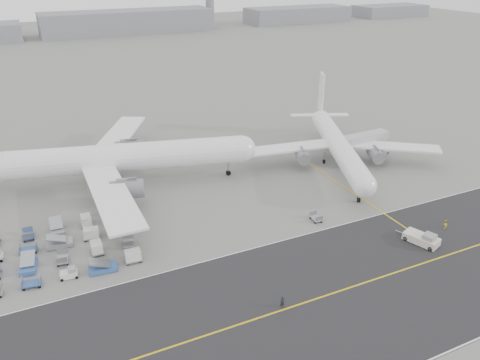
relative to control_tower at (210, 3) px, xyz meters
name	(u,v)px	position (x,y,z in m)	size (l,w,h in m)	color
ground	(241,244)	(-100.00, -265.00, -16.25)	(700.00, 700.00, 0.00)	gray
taxiway	(323,296)	(-94.98, -282.98, -16.24)	(220.00, 59.00, 0.03)	#28282B
horizon_buildings	(114,34)	(-70.00, -5.00, -16.25)	(520.00, 28.00, 28.00)	gray
control_tower	(210,3)	(0.00, 0.00, 0.00)	(7.00, 7.00, 31.25)	gray
airliner_a	(114,158)	(-114.93, -231.82, -9.98)	(62.08, 60.67, 21.81)	white
airliner_b	(338,144)	(-64.04, -242.79, -11.29)	(46.40, 47.37, 17.20)	white
pushback_tug	(422,239)	(-71.13, -278.30, -15.34)	(4.71, 7.84, 2.23)	beige
jet_bridge	(360,141)	(-56.94, -242.43, -11.75)	(17.16, 3.79, 6.46)	gray
gse_cluster	(63,253)	(-128.84, -254.77, -16.25)	(29.30, 23.17, 2.19)	gray
stray_dolly	(316,221)	(-83.68, -263.80, -16.25)	(1.55, 2.52, 1.55)	silver
ground_crew_a	(282,302)	(-101.73, -282.46, -15.31)	(0.69, 0.45, 1.90)	black
ground_crew_b	(445,224)	(-63.61, -276.35, -15.37)	(0.86, 0.67, 1.76)	yellow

